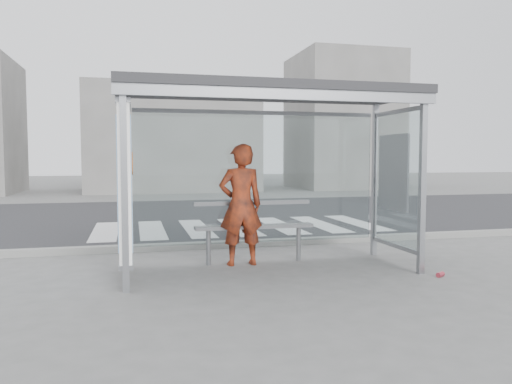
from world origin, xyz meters
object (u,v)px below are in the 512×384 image
bus_shelter (244,132)px  soda_can (440,275)px  bench (254,226)px  person (241,205)px

bus_shelter → soda_can: bearing=-21.7°
soda_can → bench: bearing=145.8°
soda_can → bus_shelter: bearing=158.3°
bench → soda_can: bearing=-34.2°
bus_shelter → bench: 1.54m
bus_shelter → bench: (0.28, 0.52, -1.42)m
bench → soda_can: bench is taller
bus_shelter → soda_can: 3.34m
bus_shelter → person: size_ratio=2.32×
bus_shelter → soda_can: bus_shelter is taller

